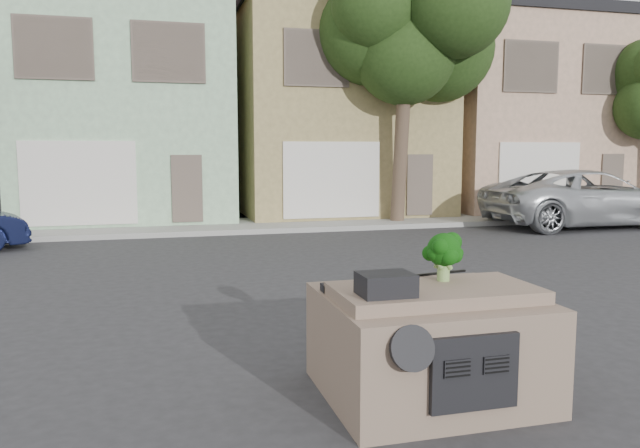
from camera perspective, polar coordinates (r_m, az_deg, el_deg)
name	(u,v)px	position (r m, az deg, el deg)	size (l,w,h in m)	color
ground_plane	(338,316)	(9.16, 1.70, -8.44)	(120.00, 120.00, 0.00)	#303033
sidewalk	(239,226)	(19.27, -7.40, -0.18)	(40.00, 3.00, 0.15)	gray
townhouse_mint	(121,110)	(23.01, -17.74, 9.93)	(7.20, 8.20, 7.55)	#97BE97
townhouse_tan	(329,113)	(23.91, 0.81, 10.12)	(7.20, 8.20, 7.55)	#978653
townhouse_beige	(505,116)	(26.95, 16.54, 9.47)	(7.20, 8.20, 7.55)	tan
silver_pickup	(586,227)	(21.22, 23.13, -0.23)	(2.97, 6.43, 1.79)	silver
tree_near	(402,89)	(19.84, 7.49, 12.11)	(4.40, 4.00, 8.50)	#223A14
car_dashboard	(427,339)	(6.30, 9.79, -10.36)	(2.00, 1.80, 1.12)	#796352
instrument_hump	(386,284)	(5.60, 6.03, -5.50)	(0.48, 0.38, 0.20)	black
wiper_arm	(438,273)	(6.61, 10.70, -4.46)	(0.70, 0.03, 0.02)	black
broccoli	(444,256)	(6.27, 11.25, -2.93)	(0.40, 0.40, 0.49)	#0B3408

